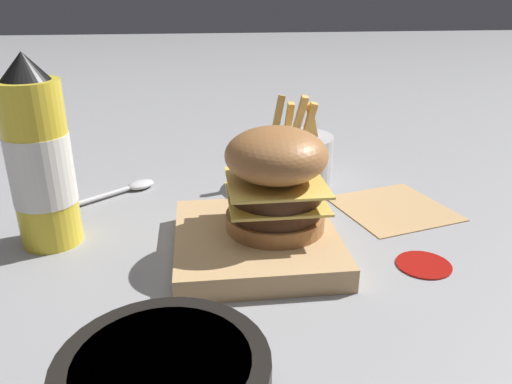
% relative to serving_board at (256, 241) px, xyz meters
% --- Properties ---
extents(ground_plane, '(6.00, 6.00, 0.00)m').
position_rel_serving_board_xyz_m(ground_plane, '(0.02, -0.08, -0.01)').
color(ground_plane, gray).
extents(serving_board, '(0.20, 0.19, 0.03)m').
position_rel_serving_board_xyz_m(serving_board, '(0.00, 0.00, 0.00)').
color(serving_board, tan).
rests_on(serving_board, ground_plane).
extents(burger, '(0.12, 0.12, 0.12)m').
position_rel_serving_board_xyz_m(burger, '(-0.01, 0.02, 0.08)').
color(burger, '#9E6638').
rests_on(burger, serving_board).
extents(ketchup_bottle, '(0.07, 0.07, 0.23)m').
position_rel_serving_board_xyz_m(ketchup_bottle, '(-0.06, -0.25, 0.09)').
color(ketchup_bottle, yellow).
rests_on(ketchup_bottle, ground_plane).
extents(fries_basket, '(0.11, 0.11, 0.15)m').
position_rel_serving_board_xyz_m(fries_basket, '(-0.22, 0.09, 0.03)').
color(fries_basket, '#B7B7BC').
rests_on(fries_basket, ground_plane).
extents(spoon, '(0.11, 0.13, 0.01)m').
position_rel_serving_board_xyz_m(spoon, '(-0.21, -0.17, -0.01)').
color(spoon, silver).
rests_on(spoon, ground_plane).
extents(ketchup_puddle, '(0.06, 0.06, 0.00)m').
position_rel_serving_board_xyz_m(ketchup_puddle, '(0.06, 0.19, -0.01)').
color(ketchup_puddle, '#9E140F').
rests_on(ketchup_puddle, ground_plane).
extents(parchment_square, '(0.18, 0.18, 0.00)m').
position_rel_serving_board_xyz_m(parchment_square, '(-0.10, 0.21, -0.01)').
color(parchment_square, tan).
rests_on(parchment_square, ground_plane).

